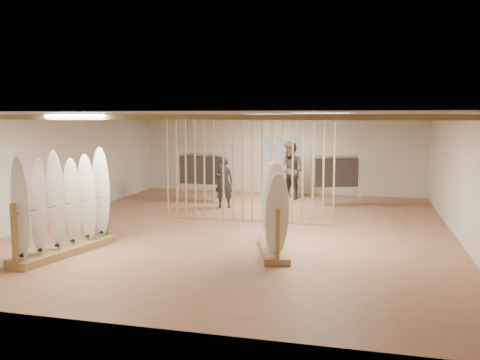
% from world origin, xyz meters
% --- Properties ---
extents(floor, '(12.00, 12.00, 0.00)m').
position_xyz_m(floor, '(0.00, 0.00, 0.00)').
color(floor, '#AE7154').
rests_on(floor, ground).
extents(ceiling, '(12.00, 12.00, 0.00)m').
position_xyz_m(ceiling, '(0.00, 0.00, 2.80)').
color(ceiling, gray).
rests_on(ceiling, ground).
extents(wall_back, '(12.00, 0.00, 12.00)m').
position_xyz_m(wall_back, '(0.00, 6.00, 1.40)').
color(wall_back, beige).
rests_on(wall_back, ground).
extents(wall_front, '(12.00, 0.00, 12.00)m').
position_xyz_m(wall_front, '(0.00, -6.00, 1.40)').
color(wall_front, beige).
rests_on(wall_front, ground).
extents(wall_left, '(0.00, 12.00, 12.00)m').
position_xyz_m(wall_left, '(-5.00, 0.00, 1.40)').
color(wall_left, beige).
rests_on(wall_left, ground).
extents(wall_right, '(0.00, 12.00, 12.00)m').
position_xyz_m(wall_right, '(5.00, 0.00, 1.40)').
color(wall_right, beige).
rests_on(wall_right, ground).
extents(ceiling_slats, '(9.50, 6.12, 0.10)m').
position_xyz_m(ceiling_slats, '(0.00, 0.00, 2.72)').
color(ceiling_slats, olive).
rests_on(ceiling_slats, ground).
extents(light_panels, '(1.20, 0.35, 0.06)m').
position_xyz_m(light_panels, '(0.00, 0.00, 2.74)').
color(light_panels, white).
rests_on(light_panels, ground).
extents(bamboo_partition, '(4.45, 0.05, 2.78)m').
position_xyz_m(bamboo_partition, '(0.00, 0.80, 1.40)').
color(bamboo_partition, '#A2854F').
rests_on(bamboo_partition, ground).
extents(poster, '(1.40, 0.03, 0.90)m').
position_xyz_m(poster, '(0.00, 5.98, 1.60)').
color(poster, '#3671BD').
rests_on(poster, ground).
extents(rack_left, '(1.09, 2.55, 2.01)m').
position_xyz_m(rack_left, '(-2.83, -3.07, 0.69)').
color(rack_left, olive).
rests_on(rack_left, floor).
extents(rack_right, '(0.95, 1.93, 1.78)m').
position_xyz_m(rack_right, '(1.20, -2.04, 0.61)').
color(rack_right, olive).
rests_on(rack_right, floor).
extents(clothing_rack_a, '(1.49, 0.42, 1.59)m').
position_xyz_m(clothing_rack_a, '(-2.15, 3.58, 1.04)').
color(clothing_rack_a, silver).
rests_on(clothing_rack_a, floor).
extents(clothing_rack_b, '(1.40, 0.81, 1.56)m').
position_xyz_m(clothing_rack_b, '(2.05, 4.03, 1.02)').
color(clothing_rack_b, silver).
rests_on(clothing_rack_b, floor).
extents(shopper_a, '(0.67, 0.47, 1.76)m').
position_xyz_m(shopper_a, '(-1.17, 2.72, 0.88)').
color(shopper_a, '#2B2D34').
rests_on(shopper_a, floor).
extents(shopper_b, '(1.31, 1.25, 2.15)m').
position_xyz_m(shopper_b, '(0.55, 4.78, 1.07)').
color(shopper_b, '#3E3830').
rests_on(shopper_b, floor).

